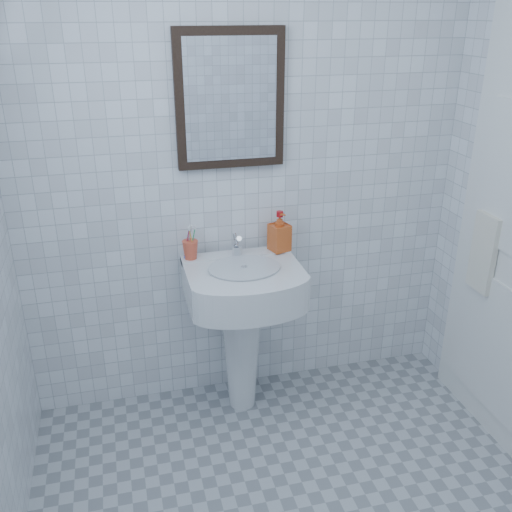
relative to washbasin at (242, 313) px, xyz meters
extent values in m
cube|color=silver|center=(0.07, 0.21, 0.69)|extent=(2.20, 0.02, 2.50)
cone|color=white|center=(0.00, 0.02, -0.22)|extent=(0.21, 0.21, 0.67)
cube|color=white|center=(0.00, -0.03, 0.18)|extent=(0.54, 0.39, 0.16)
cube|color=white|center=(0.00, 0.12, 0.25)|extent=(0.54, 0.10, 0.03)
cylinder|color=silver|center=(0.00, -0.05, 0.27)|extent=(0.34, 0.34, 0.01)
cylinder|color=silver|center=(0.00, 0.10, 0.29)|extent=(0.05, 0.05, 0.05)
cylinder|color=silver|center=(0.00, 0.09, 0.35)|extent=(0.02, 0.09, 0.08)
cylinder|color=silver|center=(0.00, 0.12, 0.33)|extent=(0.03, 0.05, 0.09)
imported|color=#C74713|center=(0.22, 0.11, 0.37)|extent=(0.11, 0.11, 0.20)
cube|color=black|center=(0.00, 0.20, 0.99)|extent=(0.50, 0.04, 0.62)
cube|color=white|center=(0.00, 0.18, 0.99)|extent=(0.42, 0.00, 0.54)
torus|color=silver|center=(1.13, -0.27, 0.49)|extent=(0.01, 0.18, 0.18)
cube|color=silver|center=(1.11, -0.27, 0.31)|extent=(0.03, 0.16, 0.38)
camera|label=1|loc=(-0.54, -2.39, 1.37)|focal=40.00mm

